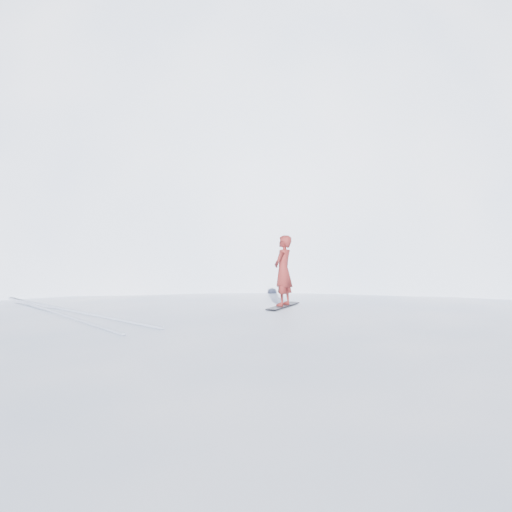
{
  "coord_description": "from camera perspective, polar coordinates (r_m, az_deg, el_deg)",
  "views": [
    {
      "loc": [
        -5.11,
        -6.36,
        4.13
      ],
      "look_at": [
        2.27,
        3.1,
        3.5
      ],
      "focal_mm": 35.0,
      "sensor_mm": 36.0,
      "label": 1
    }
  ],
  "objects": [
    {
      "name": "summit_peak",
      "position": [
        42.41,
        1.99,
        -2.59
      ],
      "size": [
        60.0,
        56.0,
        56.0
      ],
      "primitive_type": "ellipsoid",
      "color": "white",
      "rests_on": "ground"
    },
    {
      "name": "peak_shoulder",
      "position": [
        30.66,
        -8.09,
        -4.77
      ],
      "size": [
        28.0,
        24.0,
        18.0
      ],
      "primitive_type": "ellipsoid",
      "color": "white",
      "rests_on": "ground"
    },
    {
      "name": "ground",
      "position": [
        9.14,
        0.8,
        -23.85
      ],
      "size": [
        400.0,
        400.0,
        0.0
      ],
      "primitive_type": "plane",
      "color": "white",
      "rests_on": "ground"
    },
    {
      "name": "board_tracks",
      "position": [
        11.38,
        -21.1,
        -5.84
      ],
      "size": [
        1.32,
        5.99,
        0.04
      ],
      "color": "silver",
      "rests_on": "ground"
    },
    {
      "name": "wind_bumps",
      "position": [
        10.47,
        -9.53,
        -20.27
      ],
      "size": [
        16.0,
        14.4,
        1.0
      ],
      "color": "white",
      "rests_on": "ground"
    },
    {
      "name": "near_ridge",
      "position": [
        11.91,
        -4.74,
        -17.29
      ],
      "size": [
        36.0,
        28.0,
        4.8
      ],
      "primitive_type": "ellipsoid",
      "color": "white",
      "rests_on": "ground"
    },
    {
      "name": "snowboard",
      "position": [
        11.35,
        3.12,
        -5.71
      ],
      "size": [
        1.28,
        0.73,
        0.02
      ],
      "primitive_type": "cube",
      "rotation": [
        0.0,
        0.0,
        0.41
      ],
      "color": "black",
      "rests_on": "near_ridge"
    },
    {
      "name": "snowboarder",
      "position": [
        11.26,
        3.13,
        -1.66
      ],
      "size": [
        0.68,
        0.58,
        1.59
      ],
      "primitive_type": "imported",
      "rotation": [
        0.0,
        0.0,
        3.55
      ],
      "color": "maroon",
      "rests_on": "snowboard"
    }
  ]
}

